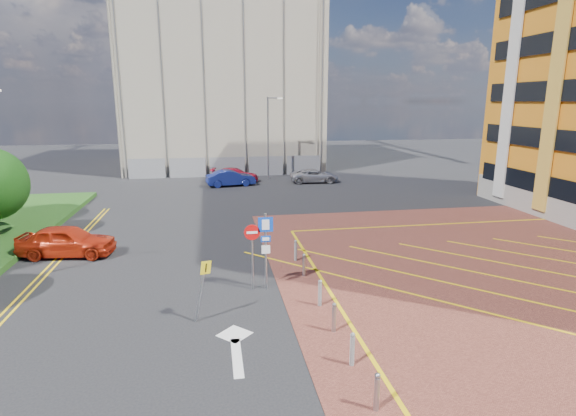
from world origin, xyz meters
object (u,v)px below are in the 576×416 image
object	(u,v)px
warning_sign	(202,283)
car_silver_back	(314,176)
car_red_back	(235,175)
lamp_back	(269,135)
sign_cluster	(261,244)
car_blue_back	(231,178)
car_red_left	(67,241)

from	to	relation	value
warning_sign	car_silver_back	bearing A→B (deg)	69.27
car_red_back	car_silver_back	xyz separation A→B (m)	(7.45, -1.70, -0.02)
lamp_back	sign_cluster	distance (m)	27.38
sign_cluster	car_silver_back	bearing A→B (deg)	72.17
sign_cluster	car_blue_back	size ratio (longest dim) A/B	0.72
car_red_left	car_red_back	bearing A→B (deg)	-17.86
sign_cluster	car_silver_back	world-z (taller)	sign_cluster
warning_sign	lamp_back	bearing A→B (deg)	78.33
lamp_back	car_red_left	world-z (taller)	lamp_back
car_red_left	car_red_back	world-z (taller)	car_red_left
car_red_left	car_silver_back	world-z (taller)	car_red_left
warning_sign	car_red_back	bearing A→B (deg)	84.74
lamp_back	sign_cluster	bearing A→B (deg)	-97.97
car_blue_back	car_silver_back	distance (m)	7.98
car_red_back	lamp_back	bearing A→B (deg)	-60.25
warning_sign	car_silver_back	distance (m)	28.43
lamp_back	car_red_back	xyz separation A→B (m)	(-3.48, -1.20, -3.71)
car_blue_back	lamp_back	bearing A→B (deg)	-59.03
sign_cluster	car_red_back	size ratio (longest dim) A/B	0.71
car_blue_back	car_red_back	bearing A→B (deg)	-22.61
car_red_left	car_blue_back	bearing A→B (deg)	-19.27
car_blue_back	car_red_back	size ratio (longest dim) A/B	0.98
car_red_left	car_blue_back	distance (m)	19.99
sign_cluster	warning_sign	distance (m)	3.41
car_silver_back	car_blue_back	bearing A→B (deg)	96.98
car_red_back	car_silver_back	bearing A→B (deg)	-92.11
warning_sign	car_red_back	world-z (taller)	warning_sign
lamp_back	car_silver_back	size ratio (longest dim) A/B	1.75
car_red_back	car_silver_back	size ratio (longest dim) A/B	0.98
car_blue_back	car_silver_back	bearing A→B (deg)	-95.92
car_blue_back	car_red_back	world-z (taller)	car_blue_back
car_red_left	warning_sign	bearing A→B (deg)	-132.87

